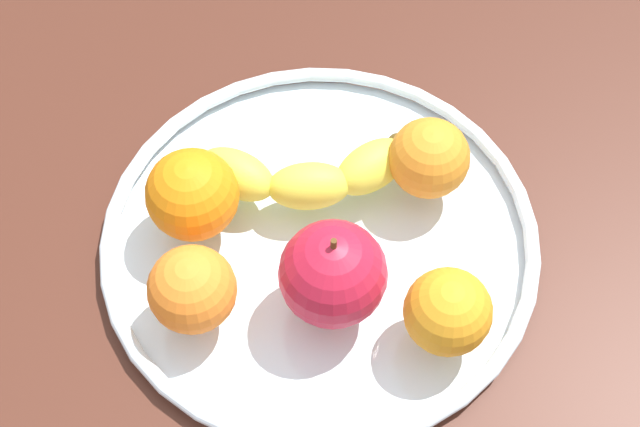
# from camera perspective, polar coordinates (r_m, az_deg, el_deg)

# --- Properties ---
(ground_plane) EXTENTS (1.54, 1.54, 0.04)m
(ground_plane) POSITION_cam_1_polar(r_m,az_deg,el_deg) (0.76, 0.00, -2.70)
(ground_plane) COLOR #472217
(fruit_bowl) EXTENTS (0.35, 0.35, 0.02)m
(fruit_bowl) POSITION_cam_1_polar(r_m,az_deg,el_deg) (0.74, 0.00, -1.60)
(fruit_bowl) COLOR silver
(fruit_bowl) RESTS_ON ground_plane
(banana) EXTENTS (0.18, 0.09, 0.04)m
(banana) POSITION_cam_1_polar(r_m,az_deg,el_deg) (0.74, -0.66, 2.40)
(banana) COLOR yellow
(banana) RESTS_ON fruit_bowl
(apple) EXTENTS (0.08, 0.08, 0.09)m
(apple) POSITION_cam_1_polar(r_m,az_deg,el_deg) (0.67, 0.80, -3.72)
(apple) COLOR red
(apple) RESTS_ON fruit_bowl
(orange_back_right) EXTENTS (0.06, 0.06, 0.06)m
(orange_back_right) POSITION_cam_1_polar(r_m,az_deg,el_deg) (0.73, 6.69, 3.39)
(orange_back_right) COLOR orange
(orange_back_right) RESTS_ON fruit_bowl
(orange_front_right) EXTENTS (0.06, 0.06, 0.06)m
(orange_front_right) POSITION_cam_1_polar(r_m,az_deg,el_deg) (0.67, 7.82, -5.98)
(orange_front_right) COLOR orange
(orange_front_right) RESTS_ON fruit_bowl
(orange_center) EXTENTS (0.07, 0.07, 0.07)m
(orange_center) POSITION_cam_1_polar(r_m,az_deg,el_deg) (0.71, -7.81, 1.15)
(orange_center) COLOR orange
(orange_center) RESTS_ON fruit_bowl
(orange_back_left) EXTENTS (0.06, 0.06, 0.06)m
(orange_back_left) POSITION_cam_1_polar(r_m,az_deg,el_deg) (0.67, -7.82, -4.63)
(orange_back_left) COLOR orange
(orange_back_left) RESTS_ON fruit_bowl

